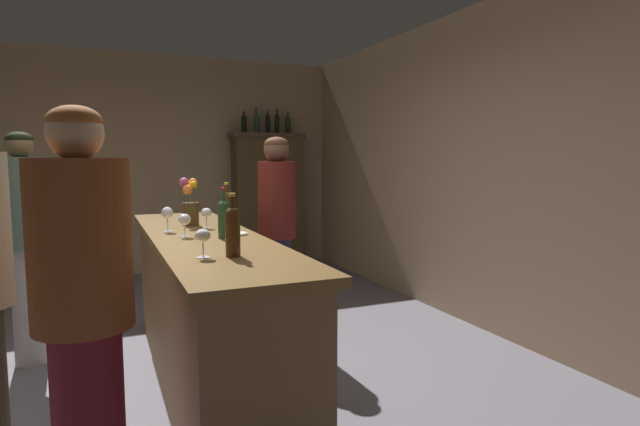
{
  "coord_description": "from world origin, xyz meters",
  "views": [
    {
      "loc": [
        -0.35,
        -3.42,
        1.48
      ],
      "look_at": [
        1.07,
        -0.16,
        1.1
      ],
      "focal_mm": 28.83,
      "sensor_mm": 36.0,
      "label": 1
    }
  ],
  "objects_px": {
    "wine_glass_rear": "(203,237)",
    "display_bottle_left": "(244,123)",
    "wine_glass_front": "(167,214)",
    "bartender": "(277,225)",
    "bar_counter": "(206,310)",
    "display_bottle_right": "(288,124)",
    "display_bottle_center": "(268,123)",
    "patron_near_entrance": "(84,306)",
    "wine_bottle_chardonnay": "(224,217)",
    "flower_arrangement": "(190,204)",
    "wine_glass_mid": "(185,220)",
    "display_bottle_midright": "(277,123)",
    "display_bottle_midleft": "(257,122)",
    "wine_glass_spare": "(206,213)",
    "wine_bottle_pinot": "(227,207)",
    "cheese_plate": "(233,234)",
    "wine_bottle_rose": "(233,229)",
    "patron_in_grey": "(25,237)"
  },
  "relations": [
    {
      "from": "wine_glass_front",
      "to": "display_bottle_center",
      "type": "bearing_deg",
      "value": 61.55
    },
    {
      "from": "bar_counter",
      "to": "flower_arrangement",
      "type": "distance_m",
      "value": 0.82
    },
    {
      "from": "wine_glass_rear",
      "to": "display_bottle_left",
      "type": "relative_size",
      "value": 0.48
    },
    {
      "from": "patron_near_entrance",
      "to": "cheese_plate",
      "type": "bearing_deg",
      "value": -6.03
    },
    {
      "from": "wine_glass_rear",
      "to": "display_bottle_midleft",
      "type": "xyz_separation_m",
      "value": [
        1.52,
        4.18,
        0.87
      ]
    },
    {
      "from": "flower_arrangement",
      "to": "display_bottle_left",
      "type": "bearing_deg",
      "value": 67.62
    },
    {
      "from": "wine_glass_spare",
      "to": "patron_near_entrance",
      "type": "height_order",
      "value": "patron_near_entrance"
    },
    {
      "from": "wine_glass_front",
      "to": "display_bottle_center",
      "type": "height_order",
      "value": "display_bottle_center"
    },
    {
      "from": "wine_glass_spare",
      "to": "display_bottle_left",
      "type": "relative_size",
      "value": 0.48
    },
    {
      "from": "display_bottle_center",
      "to": "bartender",
      "type": "relative_size",
      "value": 0.2
    },
    {
      "from": "cheese_plate",
      "to": "display_bottle_center",
      "type": "height_order",
      "value": "display_bottle_center"
    },
    {
      "from": "display_bottle_right",
      "to": "wine_glass_spare",
      "type": "bearing_deg",
      "value": -119.25
    },
    {
      "from": "wine_glass_rear",
      "to": "wine_glass_spare",
      "type": "distance_m",
      "value": 1.1
    },
    {
      "from": "cheese_plate",
      "to": "wine_bottle_chardonnay",
      "type": "bearing_deg",
      "value": -125.11
    },
    {
      "from": "display_bottle_midleft",
      "to": "display_bottle_right",
      "type": "distance_m",
      "value": 0.44
    },
    {
      "from": "wine_glass_rear",
      "to": "display_bottle_midright",
      "type": "height_order",
      "value": "display_bottle_midright"
    },
    {
      "from": "patron_in_grey",
      "to": "bartender",
      "type": "height_order",
      "value": "patron_in_grey"
    },
    {
      "from": "wine_bottle_pinot",
      "to": "bartender",
      "type": "bearing_deg",
      "value": 39.96
    },
    {
      "from": "display_bottle_left",
      "to": "display_bottle_center",
      "type": "bearing_deg",
      "value": 0.0
    },
    {
      "from": "patron_in_grey",
      "to": "wine_bottle_pinot",
      "type": "bearing_deg",
      "value": 33.38
    },
    {
      "from": "patron_in_grey",
      "to": "wine_glass_rear",
      "type": "bearing_deg",
      "value": -2.29
    },
    {
      "from": "wine_bottle_chardonnay",
      "to": "cheese_plate",
      "type": "distance_m",
      "value": 0.19
    },
    {
      "from": "wine_bottle_pinot",
      "to": "cheese_plate",
      "type": "xyz_separation_m",
      "value": [
        -0.04,
        -0.34,
        -0.14
      ]
    },
    {
      "from": "wine_glass_front",
      "to": "display_bottle_left",
      "type": "relative_size",
      "value": 0.56
    },
    {
      "from": "wine_glass_mid",
      "to": "bartender",
      "type": "height_order",
      "value": "bartender"
    },
    {
      "from": "bar_counter",
      "to": "display_bottle_center",
      "type": "distance_m",
      "value": 4.01
    },
    {
      "from": "wine_bottle_chardonnay",
      "to": "display_bottle_center",
      "type": "distance_m",
      "value": 3.97
    },
    {
      "from": "display_bottle_center",
      "to": "wine_glass_spare",
      "type": "bearing_deg",
      "value": -115.03
    },
    {
      "from": "wine_glass_mid",
      "to": "display_bottle_midright",
      "type": "relative_size",
      "value": 0.44
    },
    {
      "from": "wine_glass_mid",
      "to": "wine_glass_spare",
      "type": "bearing_deg",
      "value": 60.0
    },
    {
      "from": "wine_bottle_chardonnay",
      "to": "display_bottle_midright",
      "type": "height_order",
      "value": "display_bottle_midright"
    },
    {
      "from": "patron_near_entrance",
      "to": "wine_bottle_chardonnay",
      "type": "bearing_deg",
      "value": -6.38
    },
    {
      "from": "wine_bottle_rose",
      "to": "display_bottle_midleft",
      "type": "distance_m",
      "value": 4.5
    },
    {
      "from": "wine_glass_front",
      "to": "wine_glass_rear",
      "type": "distance_m",
      "value": 1.01
    },
    {
      "from": "wine_glass_front",
      "to": "bartender",
      "type": "bearing_deg",
      "value": 26.85
    },
    {
      "from": "bar_counter",
      "to": "display_bottle_right",
      "type": "height_order",
      "value": "display_bottle_right"
    },
    {
      "from": "bar_counter",
      "to": "flower_arrangement",
      "type": "bearing_deg",
      "value": 90.41
    },
    {
      "from": "wine_glass_front",
      "to": "flower_arrangement",
      "type": "relative_size",
      "value": 0.48
    },
    {
      "from": "bar_counter",
      "to": "flower_arrangement",
      "type": "height_order",
      "value": "flower_arrangement"
    },
    {
      "from": "wine_glass_front",
      "to": "display_bottle_midleft",
      "type": "distance_m",
      "value": 3.64
    },
    {
      "from": "wine_glass_mid",
      "to": "wine_bottle_chardonnay",
      "type": "bearing_deg",
      "value": -35.22
    },
    {
      "from": "bar_counter",
      "to": "wine_glass_front",
      "type": "height_order",
      "value": "wine_glass_front"
    },
    {
      "from": "wine_glass_rear",
      "to": "display_bottle_center",
      "type": "xyz_separation_m",
      "value": [
        1.68,
        4.18,
        0.86
      ]
    },
    {
      "from": "flower_arrangement",
      "to": "bartender",
      "type": "bearing_deg",
      "value": 15.87
    },
    {
      "from": "wine_bottle_pinot",
      "to": "wine_glass_mid",
      "type": "distance_m",
      "value": 0.46
    },
    {
      "from": "wine_glass_rear",
      "to": "display_bottle_left",
      "type": "bearing_deg",
      "value": 72.11
    },
    {
      "from": "wine_bottle_pinot",
      "to": "wine_glass_mid",
      "type": "height_order",
      "value": "wine_bottle_pinot"
    },
    {
      "from": "wine_glass_front",
      "to": "bartender",
      "type": "xyz_separation_m",
      "value": [
        0.93,
        0.47,
        -0.18
      ]
    },
    {
      "from": "wine_bottle_rose",
      "to": "flower_arrangement",
      "type": "bearing_deg",
      "value": 89.74
    },
    {
      "from": "wine_glass_spare",
      "to": "display_bottle_center",
      "type": "bearing_deg",
      "value": 64.97
    }
  ]
}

